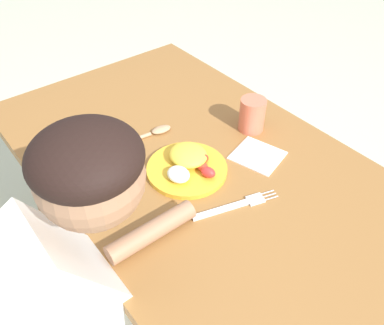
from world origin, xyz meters
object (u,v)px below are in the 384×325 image
Objects in this scene: fork at (235,206)px; plate at (188,165)px; drinking_cup at (252,115)px; person at (77,305)px; spoon at (148,134)px.

plate is at bearing 109.54° from fork.
person is at bearing -76.76° from drinking_cup.
plate is 0.21× the size of person.
fork is 0.41m from person.
plate is 0.26m from drinking_cup.
fork is at bearing 83.52° from person.
spoon is 0.51m from person.
person reaches higher than spoon.
plate is 0.18m from spoon.
plate is 0.17m from fork.
drinking_cup reaches higher than spoon.
spoon is (-0.18, -0.00, -0.01)m from plate.
plate is at bearing -84.16° from drinking_cup.
fork is at bearing 2.63° from plate.
fork is 0.22× the size of person.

